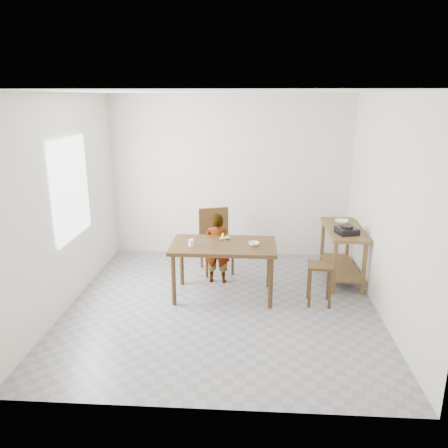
# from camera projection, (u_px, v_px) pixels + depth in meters

# --- Properties ---
(floor) EXTENTS (4.00, 4.00, 0.04)m
(floor) POSITION_uv_depth(u_px,v_px,m) (222.00, 306.00, 5.77)
(floor) COLOR gray
(floor) RESTS_ON ground
(ceiling) EXTENTS (4.00, 4.00, 0.04)m
(ceiling) POSITION_uv_depth(u_px,v_px,m) (222.00, 90.00, 5.00)
(ceiling) COLOR white
(ceiling) RESTS_ON wall_back
(wall_back) EXTENTS (4.00, 0.04, 2.70)m
(wall_back) POSITION_uv_depth(u_px,v_px,m) (230.00, 177.00, 7.32)
(wall_back) COLOR silver
(wall_back) RESTS_ON ground
(wall_front) EXTENTS (4.00, 0.04, 2.70)m
(wall_front) POSITION_uv_depth(u_px,v_px,m) (204.00, 267.00, 3.45)
(wall_front) COLOR silver
(wall_front) RESTS_ON ground
(wall_left) EXTENTS (0.04, 4.00, 2.70)m
(wall_left) POSITION_uv_depth(u_px,v_px,m) (62.00, 203.00, 5.51)
(wall_left) COLOR silver
(wall_left) RESTS_ON ground
(wall_right) EXTENTS (0.04, 4.00, 2.70)m
(wall_right) POSITION_uv_depth(u_px,v_px,m) (389.00, 208.00, 5.26)
(wall_right) COLOR silver
(wall_right) RESTS_ON ground
(window_pane) EXTENTS (0.02, 1.10, 1.30)m
(window_pane) POSITION_uv_depth(u_px,v_px,m) (72.00, 189.00, 5.65)
(window_pane) COLOR white
(window_pane) RESTS_ON wall_left
(dining_table) EXTENTS (1.40, 0.80, 0.75)m
(dining_table) POSITION_uv_depth(u_px,v_px,m) (224.00, 270.00, 5.94)
(dining_table) COLOR #432C15
(dining_table) RESTS_ON floor
(prep_counter) EXTENTS (0.50, 1.20, 0.80)m
(prep_counter) POSITION_uv_depth(u_px,v_px,m) (342.00, 253.00, 6.50)
(prep_counter) COLOR brown
(prep_counter) RESTS_ON floor
(child) EXTENTS (0.40, 0.27, 1.05)m
(child) POSITION_uv_depth(u_px,v_px,m) (217.00, 248.00, 6.35)
(child) COLOR white
(child) RESTS_ON floor
(dining_chair) EXTENTS (0.59, 0.59, 0.98)m
(dining_chair) POSITION_uv_depth(u_px,v_px,m) (217.00, 242.00, 6.75)
(dining_chair) COLOR #432C15
(dining_chair) RESTS_ON floor
(stool) EXTENTS (0.33, 0.33, 0.56)m
(stool) POSITION_uv_depth(u_px,v_px,m) (319.00, 284.00, 5.73)
(stool) COLOR #432C15
(stool) RESTS_ON floor
(glass_tumbler) EXTENTS (0.08, 0.08, 0.09)m
(glass_tumbler) POSITION_uv_depth(u_px,v_px,m) (191.00, 243.00, 5.74)
(glass_tumbler) COLOR white
(glass_tumbler) RESTS_ON dining_table
(small_bowl) EXTENTS (0.16, 0.16, 0.04)m
(small_bowl) POSITION_uv_depth(u_px,v_px,m) (254.00, 244.00, 5.78)
(small_bowl) COLOR white
(small_bowl) RESTS_ON dining_table
(banana) EXTENTS (0.18, 0.15, 0.06)m
(banana) POSITION_uv_depth(u_px,v_px,m) (225.00, 238.00, 6.01)
(banana) COLOR #FFE459
(banana) RESTS_ON dining_table
(serving_bowl) EXTENTS (0.26, 0.26, 0.05)m
(serving_bowl) POSITION_uv_depth(u_px,v_px,m) (342.00, 222.00, 6.61)
(serving_bowl) COLOR white
(serving_bowl) RESTS_ON prep_counter
(gas_burner) EXTENTS (0.33, 0.33, 0.09)m
(gas_burner) POSITION_uv_depth(u_px,v_px,m) (347.00, 231.00, 6.10)
(gas_burner) COLOR black
(gas_burner) RESTS_ON prep_counter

